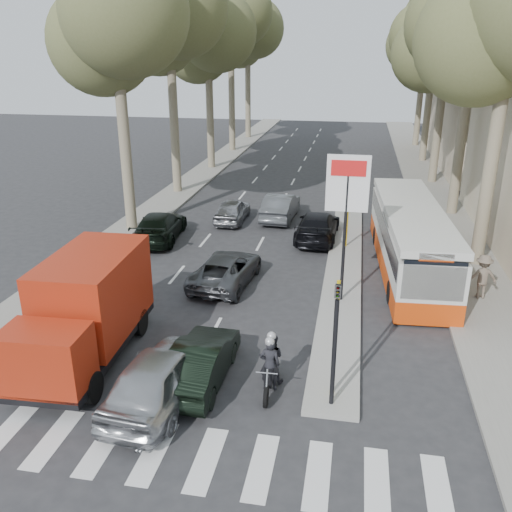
{
  "coord_description": "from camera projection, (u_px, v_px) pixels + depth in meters",
  "views": [
    {
      "loc": [
        3.48,
        -13.72,
        8.99
      ],
      "look_at": [
        -0.03,
        5.19,
        1.6
      ],
      "focal_mm": 38.0,
      "sensor_mm": 36.0,
      "label": 1
    }
  ],
  "objects": [
    {
      "name": "city_bus",
      "position": [
        410.0,
        237.0,
        23.0
      ],
      "size": [
        2.99,
        10.86,
        2.83
      ],
      "rotation": [
        0.0,
        0.0,
        0.06
      ],
      "color": "#D13D0B",
      "rests_on": "ground"
    },
    {
      "name": "queue_car_d",
      "position": [
        281.0,
        206.0,
        30.27
      ],
      "size": [
        1.77,
        4.48,
        1.45
      ],
      "primitive_type": "imported",
      "rotation": [
        0.0,
        0.0,
        3.09
      ],
      "color": "#55595D",
      "rests_on": "ground"
    },
    {
      "name": "tree_l_a",
      "position": [
        117.0,
        16.0,
        25.14
      ],
      "size": [
        7.4,
        7.2,
        14.1
      ],
      "color": "#6B604C",
      "rests_on": "ground"
    },
    {
      "name": "tree_l_d",
      "position": [
        232.0,
        14.0,
        46.68
      ],
      "size": [
        7.4,
        7.2,
        15.66
      ],
      "color": "#6B604C",
      "rests_on": "ground"
    },
    {
      "name": "tree_r_d",
      "position": [
        439.0,
        20.0,
        42.19
      ],
      "size": [
        7.4,
        7.2,
        14.88
      ],
      "color": "#6B604C",
      "rests_on": "ground"
    },
    {
      "name": "tree_r_e",
      "position": [
        428.0,
        32.0,
        49.76
      ],
      "size": [
        7.4,
        7.2,
        14.1
      ],
      "color": "#6B604C",
      "rests_on": "ground"
    },
    {
      "name": "traffic_island",
      "position": [
        345.0,
        247.0,
        25.92
      ],
      "size": [
        1.5,
        26.0,
        0.16
      ],
      "primitive_type": "cube",
      "color": "gray",
      "rests_on": "ground"
    },
    {
      "name": "tree_l_b",
      "position": [
        171.0,
        11.0,
        32.26
      ],
      "size": [
        7.4,
        7.2,
        14.88
      ],
      "color": "#6B604C",
      "rests_on": "ground"
    },
    {
      "name": "pedestrian_near",
      "position": [
        452.0,
        285.0,
        19.63
      ],
      "size": [
        1.09,
        1.01,
        1.72
      ],
      "primitive_type": "imported",
      "rotation": [
        0.0,
        0.0,
        2.47
      ],
      "color": "#3E3048",
      "rests_on": "sidewalk_right"
    },
    {
      "name": "sidewalk_right",
      "position": [
        429.0,
        185.0,
        37.87
      ],
      "size": [
        3.2,
        70.0,
        0.12
      ],
      "primitive_type": "cube",
      "color": "gray",
      "rests_on": "ground"
    },
    {
      "name": "motorcycle",
      "position": [
        270.0,
        363.0,
        15.12
      ],
      "size": [
        0.73,
        2.01,
        1.71
      ],
      "rotation": [
        0.0,
        0.0,
        0.04
      ],
      "color": "black",
      "rests_on": "ground"
    },
    {
      "name": "silver_hatchback",
      "position": [
        161.0,
        376.0,
        14.51
      ],
      "size": [
        2.27,
        4.75,
        1.57
      ],
      "primitive_type": "imported",
      "rotation": [
        0.0,
        0.0,
        3.05
      ],
      "color": "#A9ACB1",
      "rests_on": "ground"
    },
    {
      "name": "tree_l_e",
      "position": [
        249.0,
        30.0,
        54.41
      ],
      "size": [
        7.4,
        7.2,
        14.49
      ],
      "color": "#6B604C",
      "rests_on": "ground"
    },
    {
      "name": "billboard",
      "position": [
        346.0,
        208.0,
        19.11
      ],
      "size": [
        1.5,
        12.1,
        5.6
      ],
      "color": "yellow",
      "rests_on": "ground"
    },
    {
      "name": "dark_hatchback",
      "position": [
        201.0,
        361.0,
        15.43
      ],
      "size": [
        1.47,
        4.03,
        1.32
      ],
      "primitive_type": "imported",
      "rotation": [
        0.0,
        0.0,
        3.12
      ],
      "color": "black",
      "rests_on": "ground"
    },
    {
      "name": "median_left",
      "position": [
        210.0,
        167.0,
        43.45
      ],
      "size": [
        2.4,
        64.0,
        0.12
      ],
      "primitive_type": "cube",
      "color": "gray",
      "rests_on": "ground"
    },
    {
      "name": "tree_l_c",
      "position": [
        210.0,
        33.0,
        39.94
      ],
      "size": [
        7.4,
        7.2,
        13.71
      ],
      "color": "#6B604C",
      "rests_on": "ground"
    },
    {
      "name": "queue_car_b",
      "position": [
        318.0,
        226.0,
        27.04
      ],
      "size": [
        2.13,
        4.87,
        1.39
      ],
      "primitive_type": "imported",
      "rotation": [
        0.0,
        0.0,
        3.11
      ],
      "color": "black",
      "rests_on": "ground"
    },
    {
      "name": "queue_car_e",
      "position": [
        160.0,
        226.0,
        26.98
      ],
      "size": [
        2.46,
        5.02,
        1.41
      ],
      "primitive_type": "imported",
      "rotation": [
        0.0,
        0.0,
        3.24
      ],
      "color": "black",
      "rests_on": "ground"
    },
    {
      "name": "tree_r_c",
      "position": [
        451.0,
        37.0,
        35.36
      ],
      "size": [
        7.4,
        7.2,
        13.32
      ],
      "color": "#6B604C",
      "rests_on": "ground"
    },
    {
      "name": "ground",
      "position": [
        226.0,
        366.0,
        16.41
      ],
      "size": [
        120.0,
        120.0,
        0.0
      ],
      "primitive_type": "plane",
      "color": "#28282B",
      "rests_on": "ground"
    },
    {
      "name": "queue_car_a",
      "position": [
        226.0,
        269.0,
        21.93
      ],
      "size": [
        2.49,
        4.67,
        1.25
      ],
      "primitive_type": "imported",
      "rotation": [
        0.0,
        0.0,
        3.05
      ],
      "color": "#46484D",
      "rests_on": "ground"
    },
    {
      "name": "queue_car_c",
      "position": [
        232.0,
        210.0,
        29.88
      ],
      "size": [
        1.53,
        3.78,
        1.29
      ],
      "primitive_type": "imported",
      "rotation": [
        0.0,
        0.0,
        3.14
      ],
      "color": "#919398",
      "rests_on": "ground"
    },
    {
      "name": "pedestrian_far",
      "position": [
        482.0,
        276.0,
        20.33
      ],
      "size": [
        1.16,
        0.61,
        1.72
      ],
      "primitive_type": "imported",
      "rotation": [
        0.0,
        0.0,
        3.25
      ],
      "color": "#6A5D50",
      "rests_on": "sidewalk_right"
    },
    {
      "name": "red_truck",
      "position": [
        87.0,
        308.0,
        16.29
      ],
      "size": [
        2.5,
        6.04,
        3.18
      ],
      "rotation": [
        0.0,
        0.0,
        0.04
      ],
      "color": "black",
      "rests_on": "ground"
    },
    {
      "name": "traffic_light_island",
      "position": [
        336.0,
        325.0,
        13.58
      ],
      "size": [
        0.16,
        0.41,
        3.6
      ],
      "color": "black",
      "rests_on": "ground"
    }
  ]
}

